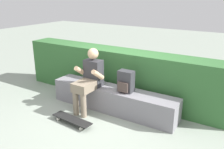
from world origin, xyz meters
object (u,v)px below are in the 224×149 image
Objects in this scene: backpack_on_bench at (126,82)px; skateboard_near_person at (72,119)px; bench_main at (113,99)px; person_skater at (89,78)px.

skateboard_near_person is at bearing -127.45° from backpack_on_bench.
skateboard_near_person is at bearing -112.24° from bench_main.
backpack_on_bench is (0.29, -0.01, 0.42)m from bench_main.
backpack_on_bench reaches higher than bench_main.
skateboard_near_person is at bearing -84.64° from person_skater.
bench_main is 0.62m from person_skater.
backpack_on_bench is (0.68, 0.21, -0.00)m from person_skater.
backpack_on_bench is at bearing 52.55° from skateboard_near_person.
person_skater is (-0.39, -0.22, 0.43)m from bench_main.
bench_main is at bearing 67.76° from skateboard_near_person.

